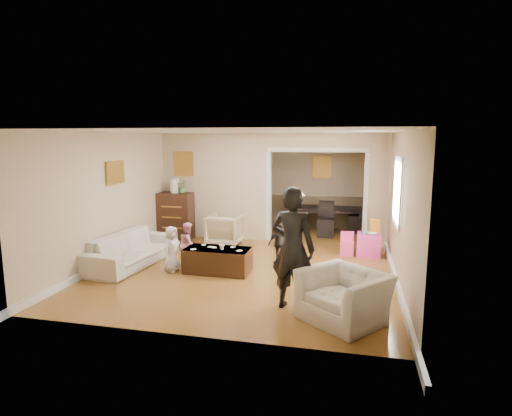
% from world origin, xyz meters
% --- Properties ---
extents(floor, '(7.00, 7.00, 0.00)m').
position_xyz_m(floor, '(0.00, 0.00, 0.00)').
color(floor, '#AB772C').
rests_on(floor, ground).
extents(partition_left, '(2.75, 0.18, 2.60)m').
position_xyz_m(partition_left, '(-1.38, 1.80, 1.30)').
color(partition_left, '#C3AD8F').
rests_on(partition_left, ground).
extents(partition_right, '(0.55, 0.18, 2.60)m').
position_xyz_m(partition_right, '(2.48, 1.80, 1.30)').
color(partition_right, '#C3AD8F').
rests_on(partition_right, ground).
extents(partition_header, '(2.22, 0.18, 0.35)m').
position_xyz_m(partition_header, '(1.10, 1.80, 2.42)').
color(partition_header, '#C3AD8F').
rests_on(partition_header, partition_right).
extents(window_pane, '(0.03, 0.95, 1.10)m').
position_xyz_m(window_pane, '(2.73, -0.40, 1.55)').
color(window_pane, white).
rests_on(window_pane, ground).
extents(framed_art_partition, '(0.45, 0.03, 0.55)m').
position_xyz_m(framed_art_partition, '(-2.20, 1.70, 1.85)').
color(framed_art_partition, brown).
rests_on(framed_art_partition, partition_left).
extents(framed_art_sofa_wall, '(0.03, 0.55, 0.40)m').
position_xyz_m(framed_art_sofa_wall, '(-2.71, -0.60, 1.80)').
color(framed_art_sofa_wall, brown).
extents(framed_art_alcove, '(0.45, 0.03, 0.55)m').
position_xyz_m(framed_art_alcove, '(1.10, 3.44, 1.70)').
color(framed_art_alcove, brown).
extents(sofa, '(1.04, 2.22, 0.63)m').
position_xyz_m(sofa, '(-2.26, -0.89, 0.31)').
color(sofa, beige).
rests_on(sofa, ground).
extents(armchair_back, '(0.77, 0.79, 0.71)m').
position_xyz_m(armchair_back, '(-0.95, 1.08, 0.35)').
color(armchair_back, tan).
rests_on(armchair_back, ground).
extents(armchair_front, '(1.41, 1.39, 0.69)m').
position_xyz_m(armchair_front, '(1.87, -2.60, 0.35)').
color(armchair_front, beige).
rests_on(armchair_front, ground).
extents(dresser, '(0.84, 0.47, 1.15)m').
position_xyz_m(dresser, '(-2.33, 1.41, 0.57)').
color(dresser, '#351A10').
rests_on(dresser, ground).
extents(table_lamp, '(0.22, 0.22, 0.36)m').
position_xyz_m(table_lamp, '(-2.33, 1.41, 1.33)').
color(table_lamp, beige).
rests_on(table_lamp, dresser).
extents(potted_plant, '(0.30, 0.26, 0.33)m').
position_xyz_m(potted_plant, '(-2.13, 1.41, 1.31)').
color(potted_plant, '#4D7B37').
rests_on(potted_plant, dresser).
extents(coffee_table, '(1.22, 0.63, 0.45)m').
position_xyz_m(coffee_table, '(-0.47, -0.95, 0.23)').
color(coffee_table, '#3C2513').
rests_on(coffee_table, ground).
extents(coffee_cup, '(0.10, 0.10, 0.09)m').
position_xyz_m(coffee_cup, '(-0.37, -1.00, 0.50)').
color(coffee_cup, silver).
rests_on(coffee_cup, coffee_table).
extents(play_table, '(0.50, 0.50, 0.47)m').
position_xyz_m(play_table, '(2.31, 0.87, 0.24)').
color(play_table, '#F440A5').
rests_on(play_table, ground).
extents(cereal_box, '(0.20, 0.07, 0.30)m').
position_xyz_m(cereal_box, '(2.43, 0.97, 0.62)').
color(cereal_box, yellow).
rests_on(cereal_box, play_table).
extents(cyan_cup, '(0.08, 0.08, 0.08)m').
position_xyz_m(cyan_cup, '(2.21, 0.82, 0.51)').
color(cyan_cup, teal).
rests_on(cyan_cup, play_table).
extents(toy_block, '(0.10, 0.08, 0.05)m').
position_xyz_m(toy_block, '(2.19, 0.99, 0.50)').
color(toy_block, red).
rests_on(toy_block, play_table).
extents(play_bowl, '(0.21, 0.21, 0.05)m').
position_xyz_m(play_bowl, '(2.36, 0.75, 0.50)').
color(play_bowl, white).
rests_on(play_bowl, play_table).
extents(dining_table, '(1.94, 1.20, 0.65)m').
position_xyz_m(dining_table, '(1.30, 3.09, 0.32)').
color(dining_table, black).
rests_on(dining_table, ground).
extents(adult_person, '(0.75, 0.59, 1.82)m').
position_xyz_m(adult_person, '(1.12, -2.35, 0.91)').
color(adult_person, black).
rests_on(adult_person, ground).
extents(child_kneel_a, '(0.35, 0.47, 0.87)m').
position_xyz_m(child_kneel_a, '(-1.32, -1.10, 0.43)').
color(child_kneel_a, silver).
rests_on(child_kneel_a, ground).
extents(child_kneel_b, '(0.44, 0.50, 0.86)m').
position_xyz_m(child_kneel_b, '(-1.17, -0.65, 0.43)').
color(child_kneel_b, pink).
rests_on(child_kneel_b, ground).
extents(child_toddler, '(0.54, 0.49, 0.89)m').
position_xyz_m(child_toddler, '(0.58, -0.20, 0.44)').
color(child_toddler, black).
rests_on(child_toddler, ground).
extents(craft_papers, '(0.98, 0.47, 0.00)m').
position_xyz_m(craft_papers, '(-0.54, -0.91, 0.46)').
color(craft_papers, white).
rests_on(craft_papers, coffee_table).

